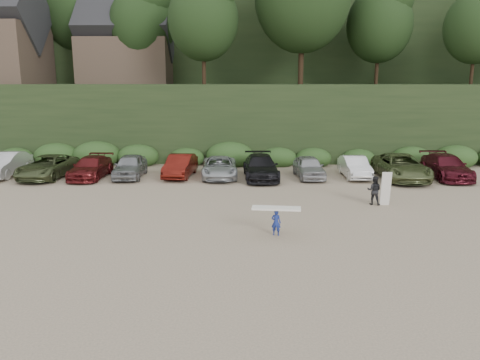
{
  "coord_description": "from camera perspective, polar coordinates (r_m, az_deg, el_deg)",
  "views": [
    {
      "loc": [
        -0.76,
        -20.26,
        6.21
      ],
      "look_at": [
        -1.22,
        3.0,
        1.3
      ],
      "focal_mm": 35.0,
      "sensor_mm": 36.0,
      "label": 1
    }
  ],
  "objects": [
    {
      "name": "parked_cars",
      "position": [
        30.72,
        -3.89,
        1.65
      ],
      "size": [
        34.19,
        5.95,
        1.61
      ],
      "color": "silver",
      "rests_on": "ground"
    },
    {
      "name": "child_surfer",
      "position": [
        19.22,
        4.43,
        -4.43
      ],
      "size": [
        2.03,
        0.74,
        1.19
      ],
      "color": "navy",
      "rests_on": "ground"
    },
    {
      "name": "hillside_backdrop",
      "position": [
        56.41,
        1.71,
        17.0
      ],
      "size": [
        90.0,
        41.5,
        28.0
      ],
      "color": "black",
      "rests_on": "ground"
    },
    {
      "name": "adult_surfer",
      "position": [
        24.92,
        16.16,
        -1.21
      ],
      "size": [
        1.21,
        0.77,
        1.75
      ],
      "color": "black",
      "rests_on": "ground"
    },
    {
      "name": "ground",
      "position": [
        21.2,
        3.16,
        -5.13
      ],
      "size": [
        120.0,
        120.0,
        0.0
      ],
      "primitive_type": "plane",
      "color": "tan",
      "rests_on": "ground"
    }
  ]
}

